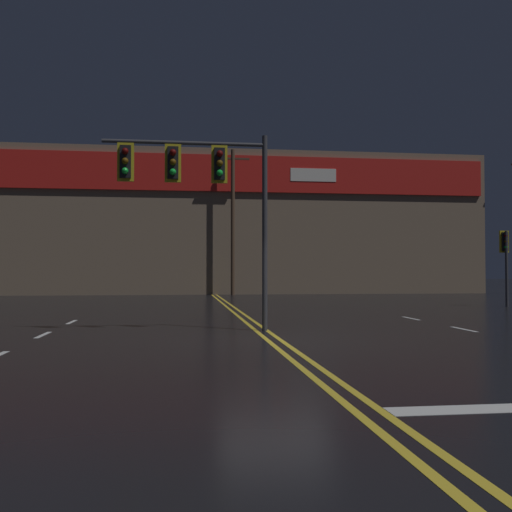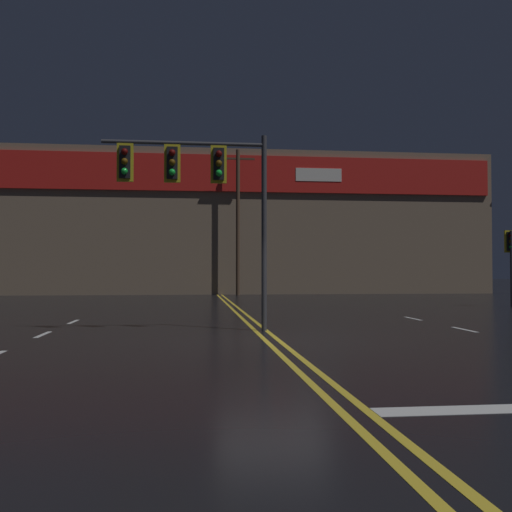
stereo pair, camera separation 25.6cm
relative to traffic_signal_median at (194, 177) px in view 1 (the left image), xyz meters
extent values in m
plane|color=black|center=(1.77, -2.10, -4.03)|extent=(200.00, 200.00, 0.00)
cube|color=gold|center=(1.62, -2.10, -4.03)|extent=(0.12, 60.00, 0.01)
cube|color=gold|center=(1.92, -2.10, -4.03)|extent=(0.12, 60.00, 0.01)
cube|color=silver|center=(-3.69, -0.30, -4.03)|extent=(0.12, 1.40, 0.01)
cube|color=silver|center=(-3.69, 3.30, -4.03)|extent=(0.12, 1.40, 0.01)
cube|color=silver|center=(7.23, -0.30, -4.03)|extent=(0.12, 1.40, 0.01)
cube|color=silver|center=(7.23, 3.30, -4.03)|extent=(0.12, 1.40, 0.01)
cylinder|color=#38383D|center=(1.86, 0.02, -1.45)|extent=(0.14, 0.14, 5.16)
cylinder|color=#38383D|center=(-0.25, 0.02, 0.88)|extent=(4.22, 0.10, 0.10)
cube|color=black|center=(0.65, 0.02, 0.34)|extent=(0.28, 0.24, 0.84)
cube|color=gold|center=(0.65, 0.02, 0.34)|extent=(0.42, 0.08, 0.99)
sphere|color=#500705|center=(0.65, -0.14, 0.60)|extent=(0.17, 0.17, 0.17)
sphere|color=#543707|center=(0.65, -0.14, 0.34)|extent=(0.17, 0.17, 0.17)
sphere|color=green|center=(0.65, -0.14, 0.09)|extent=(0.17, 0.17, 0.17)
cube|color=black|center=(-0.56, 0.02, 0.34)|extent=(0.28, 0.24, 0.84)
cube|color=gold|center=(-0.56, 0.02, 0.34)|extent=(0.42, 0.08, 0.99)
sphere|color=#500705|center=(-0.56, -0.14, 0.60)|extent=(0.17, 0.17, 0.17)
sphere|color=#543707|center=(-0.56, -0.14, 0.34)|extent=(0.17, 0.17, 0.17)
sphere|color=green|center=(-0.56, -0.14, 0.09)|extent=(0.17, 0.17, 0.17)
cube|color=black|center=(-1.76, 0.02, 0.34)|extent=(0.28, 0.24, 0.84)
cube|color=gold|center=(-1.76, 0.02, 0.34)|extent=(0.42, 0.08, 0.99)
sphere|color=#500705|center=(-1.76, -0.14, 0.60)|extent=(0.17, 0.17, 0.17)
sphere|color=#543707|center=(-1.76, -0.14, 0.34)|extent=(0.17, 0.17, 0.17)
sphere|color=green|center=(-1.76, -0.14, 0.09)|extent=(0.17, 0.17, 0.17)
cylinder|color=#38383D|center=(13.99, 8.85, -2.35)|extent=(0.13, 0.13, 3.37)
cube|color=black|center=(13.99, 9.03, -1.13)|extent=(0.28, 0.24, 0.84)
cube|color=gold|center=(13.99, 9.03, -1.13)|extent=(0.42, 0.08, 0.99)
sphere|color=#500705|center=(13.99, 8.87, -0.88)|extent=(0.17, 0.17, 0.17)
sphere|color=#543707|center=(13.99, 8.87, -1.13)|extent=(0.17, 0.17, 0.17)
sphere|color=green|center=(13.99, 8.87, -1.39)|extent=(0.17, 0.17, 0.17)
cube|color=#7A6651|center=(1.77, 28.54, 0.94)|extent=(38.88, 10.00, 9.95)
cube|color=red|center=(1.77, 23.44, 4.18)|extent=(38.10, 0.20, 2.49)
cube|color=white|center=(8.57, 23.39, 4.18)|extent=(3.20, 0.16, 0.90)
cylinder|color=#4C3828|center=(2.93, 22.43, 0.77)|extent=(0.26, 0.26, 9.61)
cube|color=#4C3828|center=(2.93, 22.43, 4.98)|extent=(2.20, 0.12, 0.12)
camera|label=1|loc=(-0.27, -14.87, -2.47)|focal=40.00mm
camera|label=2|loc=(-0.02, -14.90, -2.47)|focal=40.00mm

